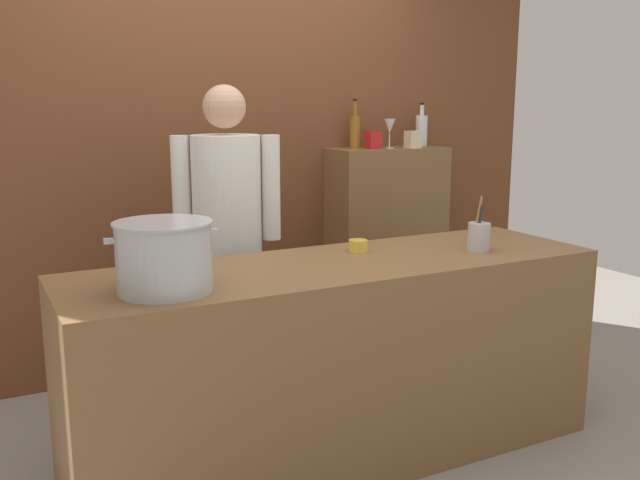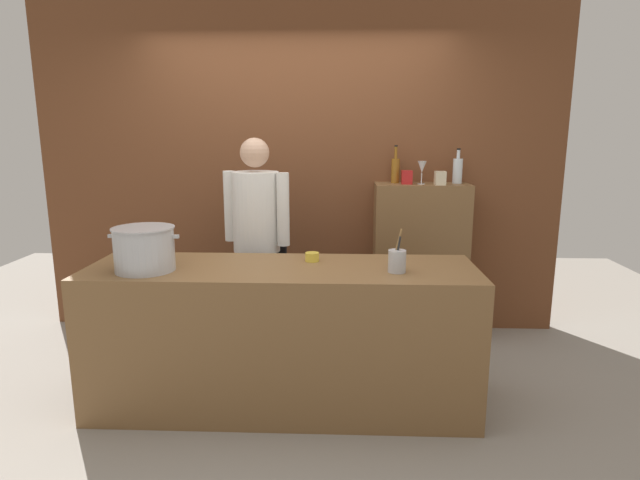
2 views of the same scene
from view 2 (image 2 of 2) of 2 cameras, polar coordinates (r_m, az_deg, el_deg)
ground_plane at (r=3.50m, az=-4.00°, el=-17.32°), size 8.00×8.00×0.00m
brick_back_panel at (r=4.45m, az=-2.30°, el=9.22°), size 4.40×0.10×3.00m
prep_counter at (r=3.30m, az=-4.11°, el=-10.50°), size 2.36×0.70×0.90m
bar_cabinet at (r=4.41m, az=10.85°, el=-2.29°), size 0.76×0.32×1.29m
chef at (r=3.84m, az=-6.92°, el=0.67°), size 0.50×0.40×1.66m
stockpot_large at (r=3.21m, az=-18.70°, el=-0.94°), size 0.42×0.36×0.26m
utensil_crock at (r=3.05m, az=8.44°, el=-2.26°), size 0.10×0.10×0.25m
butter_jar at (r=3.28m, az=-0.87°, el=-1.87°), size 0.09×0.09×0.06m
wine_bottle_amber at (r=4.31m, az=8.27°, el=7.65°), size 0.07×0.07×0.31m
wine_bottle_clear at (r=4.38m, az=14.85°, el=7.41°), size 0.08×0.08×0.28m
wine_glass_wide at (r=4.25m, az=11.11°, el=7.78°), size 0.07×0.07×0.18m
spice_tin_cream at (r=4.22m, az=13.04°, el=6.63°), size 0.08×0.08×0.11m
spice_tin_red at (r=4.25m, az=9.49°, el=6.80°), size 0.08×0.08×0.11m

